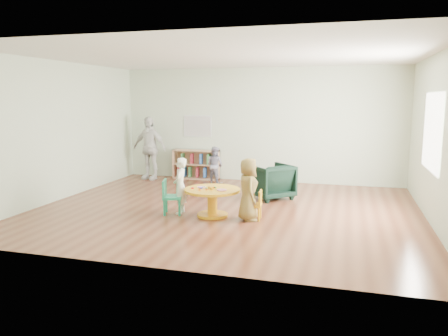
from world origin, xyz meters
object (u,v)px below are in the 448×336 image
Objects in this scene: bookshelf at (196,165)px; toddler at (215,165)px; child_right at (248,189)px; adult_caretaker at (149,148)px; child_left at (180,186)px; kid_chair_right at (256,204)px; armchair at (271,181)px; kid_chair_left at (170,196)px; activity_table at (212,197)px.

toddler is (0.67, -0.51, 0.09)m from bookshelf.
child_right is 3.32m from toddler.
toddler is 1.82m from adult_caretaker.
child_left is at bearing -47.73° from adult_caretaker.
adult_caretaker is at bearing 44.28° from kid_chair_right.
child_right reaches higher than armchair.
toddler is 0.57× the size of adult_caretaker.
toddler is at bearing 4.31° from adult_caretaker.
adult_caretaker reaches higher than armchair.
armchair reaches higher than kid_chair_left.
bookshelf is 1.52× the size of armchair.
armchair is 1.74m from child_right.
child_left reaches higher than bookshelf.
activity_table is 1.08× the size of toddler.
toddler is at bearing 106.24° from activity_table.
toddler reaches higher than activity_table.
kid_chair_left reaches higher than kid_chair_right.
activity_table is 0.61× the size of adult_caretaker.
toddler is at bearing 175.70° from child_left.
bookshelf reaches higher than kid_chair_right.
activity_table is 0.97× the size of child_left.
bookshelf is (-0.74, 3.46, 0.03)m from kid_chair_left.
activity_table is 1.23× the size of armchair.
kid_chair_left reaches higher than activity_table.
kid_chair_right is (0.78, -0.02, -0.06)m from activity_table.
toddler is at bearing 166.20° from kid_chair_left.
armchair reaches higher than kid_chair_right.
armchair is 0.49× the size of adult_caretaker.
child_left is (-1.37, -1.62, 0.14)m from armchair.
kid_chair_right is 0.56× the size of toddler.
bookshelf is 2.85m from armchair.
armchair is at bearing 131.01° from child_left.
kid_chair_left is 0.39× the size of adult_caretaker.
armchair is at bearing 123.37° from kid_chair_left.
adult_caretaker is at bearing -160.87° from bookshelf.
armchair is (1.52, 1.72, 0.03)m from kid_chair_left.
armchair is at bearing -37.51° from bookshelf.
kid_chair_right is at bearing -80.62° from child_right.
activity_table is at bearing -40.62° from adult_caretaker.
child_right is at bearing -7.60° from activity_table.
bookshelf is 3.47m from child_left.
child_right is 0.67× the size of adult_caretaker.
adult_caretaker reaches higher than bookshelf.
armchair reaches higher than activity_table.
child_right is at bearing 74.55° from kid_chair_left.
child_left is 0.63× the size of adult_caretaker.
kid_chair_left is 3.54m from bookshelf.
bookshelf is at bearing 29.69° from kid_chair_right.
child_left is (-0.61, 0.02, 0.17)m from activity_table.
activity_table is at bearing 60.49° from child_right.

